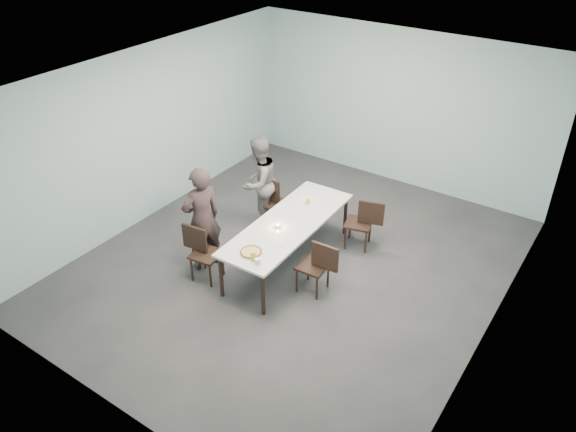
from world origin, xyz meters
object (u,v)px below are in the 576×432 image
Objects in this scene: side_plate at (279,242)px; pizza at (251,252)px; chair_far_left at (275,200)px; tealight at (278,226)px; amber_tumbler at (308,201)px; chair_near_left at (202,249)px; table at (288,226)px; beer_glass at (253,256)px; diner_far at (259,182)px; chair_far_right at (364,221)px; water_tumbler at (258,261)px; diner_near at (202,219)px; chair_near_right at (318,264)px.

pizza is at bearing -112.36° from side_plate.
tealight is at bearing -49.99° from chair_far_left.
chair_near_left is at bearing -116.02° from amber_tumbler.
tealight reaches higher than table.
beer_glass is (1.03, -0.05, 0.32)m from chair_near_left.
pizza reaches higher than side_plate.
chair_far_left is at bearing 109.72° from diner_far.
side_plate is at bearing 54.47° from chair_far_right.
water_tumbler is (1.33, -1.81, -0.01)m from diner_far.
table is at bearing 91.12° from pizza.
beer_glass is (-0.05, -0.56, 0.07)m from side_plate.
chair_near_left is 0.46m from diner_near.
table is 3.01× the size of chair_near_right.
chair_near_right is 5.80× the size of beer_glass.
diner_far is (-0.03, 1.49, -0.05)m from diner_near.
beer_glass is at bearing -81.90° from table.
chair_near_right is 0.99m from pizza.
tealight is (-0.07, 0.76, 0.00)m from pizza.
tealight reaches higher than pizza.
diner_near reaches higher than chair_near_left.
chair_far_left is at bearing 117.51° from beer_glass.
side_plate is at bearing 18.74° from chair_near_left.
beer_glass is at bearing 161.11° from water_tumbler.
pizza is 0.28m from water_tumbler.
chair_far_left is 4.83× the size of side_plate.
chair_far_right is 2.17m from pizza.
water_tumbler is (0.05, -0.59, 0.04)m from side_plate.
chair_far_right is at bearing 54.11° from table.
tealight is at bearing 103.30° from beer_glass.
beer_glass reaches higher than pizza.
pizza is 2.27× the size of beer_glass.
amber_tumbler is (-0.08, 1.61, 0.02)m from pizza.
water_tumbler is 1.79m from amber_tumbler.
beer_glass is 1.74m from amber_tumbler.
chair_far_right is 1.90m from diner_far.
diner_far is 1.99m from pizza.
side_plate is at bearing 14.26° from chair_near_right.
water_tumbler is (0.25, -1.11, 0.10)m from table.
table is 32.78× the size of amber_tumbler.
tealight is (0.77, -0.99, 0.27)m from chair_far_left.
chair_near_right is (1.58, -1.15, 0.00)m from chair_far_left.
beer_glass is (-0.61, -0.72, 0.32)m from chair_near_right.
water_tumbler is (0.10, -0.03, -0.03)m from beer_glass.
amber_tumbler is at bearing 99.94° from water_tumbler.
chair_near_right is at bearing -25.02° from table.
chair_near_left is (-0.88, -1.03, -0.19)m from table.
tealight is at bearing 95.45° from pizza.
water_tumbler reaches higher than pizza.
side_plate is (0.18, 0.44, -0.01)m from pizza.
chair_near_left is at bearing -130.48° from table.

